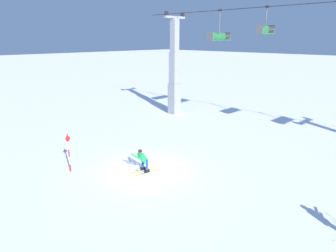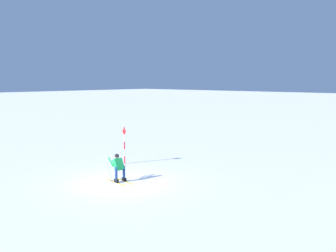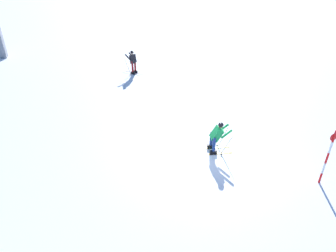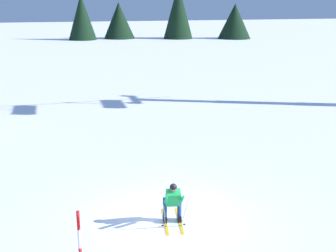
% 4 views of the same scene
% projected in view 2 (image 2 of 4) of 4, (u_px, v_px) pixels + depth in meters
% --- Properties ---
extents(ground_plane, '(260.00, 260.00, 0.00)m').
position_uv_depth(ground_plane, '(123.00, 182.00, 18.58)').
color(ground_plane, white).
extents(skier_carving_main, '(0.84, 1.71, 1.46)m').
position_uv_depth(skier_carving_main, '(118.00, 166.00, 18.68)').
color(skier_carving_main, yellow).
rests_on(skier_carving_main, ground_plane).
extents(trail_marker_pole, '(0.07, 0.28, 2.17)m').
position_uv_depth(trail_marker_pole, '(124.00, 144.00, 22.58)').
color(trail_marker_pole, red).
rests_on(trail_marker_pole, ground_plane).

